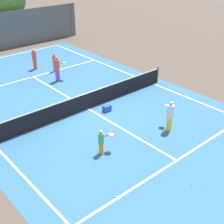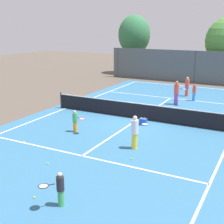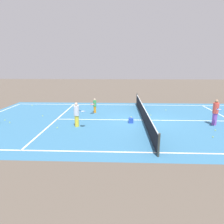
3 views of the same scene
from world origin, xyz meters
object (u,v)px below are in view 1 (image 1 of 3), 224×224
at_px(tennis_ball_11, 60,118).
at_px(tennis_ball_6, 96,76).
at_px(tennis_ball_12, 60,111).
at_px(player_5, 170,116).
at_px(tennis_ball_5, 193,136).
at_px(tennis_ball_2, 14,111).
at_px(tennis_ball_4, 116,197).
at_px(player_2, 102,141).
at_px(tennis_ball_8, 77,78).
at_px(ball_crate, 107,108).
at_px(tennis_ball_3, 192,185).
at_px(tennis_ball_13, 2,75).
at_px(tennis_ball_1, 145,139).
at_px(player_0, 54,62).
at_px(player_1, 34,59).
at_px(player_4, 57,68).

bearing_deg(tennis_ball_11, tennis_ball_6, 33.55).
xyz_separation_m(tennis_ball_6, tennis_ball_12, (-4.78, -2.74, 0.00)).
relative_size(player_5, tennis_ball_5, 24.30).
height_order(tennis_ball_2, tennis_ball_4, same).
xyz_separation_m(tennis_ball_2, tennis_ball_5, (5.45, -8.11, 0.00)).
xyz_separation_m(player_2, tennis_ball_8, (4.29, 8.00, -0.60)).
height_order(ball_crate, tennis_ball_6, ball_crate).
relative_size(tennis_ball_2, tennis_ball_6, 1.00).
height_order(tennis_ball_3, tennis_ball_8, same).
distance_m(player_5, tennis_ball_4, 5.53).
height_order(tennis_ball_3, tennis_ball_6, same).
relative_size(tennis_ball_6, tennis_ball_8, 1.00).
bearing_deg(player_5, tennis_ball_11, 127.61).
distance_m(tennis_ball_2, tennis_ball_13, 6.07).
height_order(tennis_ball_1, tennis_ball_12, same).
xyz_separation_m(tennis_ball_4, tennis_ball_6, (6.85, 9.82, 0.00)).
relative_size(player_2, tennis_ball_8, 18.23).
xyz_separation_m(player_2, tennis_ball_4, (-1.38, -2.50, -0.60)).
xyz_separation_m(player_0, player_5, (-0.12, -10.93, 0.15)).
height_order(player_5, tennis_ball_13, player_5).
distance_m(tennis_ball_2, tennis_ball_12, 2.55).
bearing_deg(player_2, tennis_ball_12, 81.42).
distance_m(tennis_ball_11, tennis_ball_12, 0.82).
distance_m(player_1, tennis_ball_13, 2.58).
bearing_deg(ball_crate, tennis_ball_6, 58.38).
distance_m(tennis_ball_2, tennis_ball_8, 5.82).
xyz_separation_m(ball_crate, tennis_ball_1, (-0.50, -3.40, -0.15)).
relative_size(player_4, tennis_ball_1, 26.25).
relative_size(player_0, tennis_ball_3, 19.97).
xyz_separation_m(ball_crate, tennis_ball_4, (-4.12, -5.38, -0.15)).
distance_m(ball_crate, tennis_ball_1, 3.44).
height_order(tennis_ball_1, tennis_ball_8, same).
xyz_separation_m(player_0, tennis_ball_5, (0.27, -12.14, -0.64)).
distance_m(player_2, tennis_ball_6, 9.16).
xyz_separation_m(player_4, tennis_ball_3, (-1.76, -12.43, -0.86)).
relative_size(player_4, tennis_ball_11, 26.25).
bearing_deg(tennis_ball_12, player_4, 58.72).
distance_m(player_1, tennis_ball_12, 7.40).
bearing_deg(tennis_ball_3, tennis_ball_8, 75.96).
height_order(player_5, tennis_ball_6, player_5).
height_order(player_1, tennis_ball_3, player_1).
height_order(player_2, player_4, player_4).
distance_m(player_0, tennis_ball_6, 3.37).
relative_size(player_0, ball_crate, 3.04).
bearing_deg(tennis_ball_4, tennis_ball_13, 82.26).
xyz_separation_m(player_4, tennis_ball_2, (-4.31, -2.25, -0.86)).
distance_m(ball_crate, tennis_ball_12, 2.66).
relative_size(player_5, tennis_ball_3, 24.30).
xyz_separation_m(player_0, tennis_ball_1, (-1.68, -10.76, -0.64)).
bearing_deg(tennis_ball_2, player_2, -78.56).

